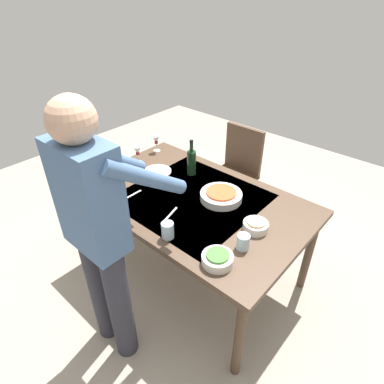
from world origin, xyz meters
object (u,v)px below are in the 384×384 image
Objects in this scene: serving_bowl_pasta at (221,196)px; water_cup_near_left at (168,230)px; side_bowl_salad at (217,259)px; wine_bottle at (191,162)px; dining_table at (192,205)px; chair_near at (237,168)px; wine_glass_left at (156,141)px; wine_glass_right at (137,152)px; person_server at (99,230)px; dinner_plate_near at (157,172)px; side_bowl_bread at (256,225)px; water_cup_near_right at (243,242)px.

water_cup_near_left is at bearing 90.21° from serving_bowl_pasta.
wine_bottle is at bearing -40.06° from side_bowl_salad.
chair_near is at bearing -76.31° from dining_table.
wine_glass_left is 0.26m from wine_glass_right.
person_server is 11.19× the size of wine_glass_left.
person_server reaches higher than wine_bottle.
wine_bottle is at bearing -143.55° from dinner_plate_near.
dining_table is 0.47m from water_cup_near_left.
water_cup_near_left reaches higher than dinner_plate_near.
dinner_plate_near is (0.99, -0.09, -0.03)m from side_bowl_bread.
wine_glass_right reaches higher than side_bowl_salad.
water_cup_near_right is at bearing -101.00° from side_bowl_salad.
water_cup_near_left is 1.14× the size of water_cup_near_right.
side_bowl_bread is (-0.36, -0.42, -0.02)m from water_cup_near_left.
side_bowl_salad reaches higher than dinner_plate_near.
water_cup_near_left reaches higher than water_cup_near_right.
water_cup_near_right is 0.20m from side_bowl_salad.
chair_near is 1.21m from side_bowl_bread.
wine_glass_left is 0.40m from dinner_plate_near.
chair_near reaches higher than water_cup_near_right.
side_bowl_salad is 0.39m from side_bowl_bread.
serving_bowl_pasta is at bearing -98.22° from person_server.
wine_glass_left reaches higher than dinner_plate_near.
chair_near is 3.96× the size of dinner_plate_near.
wine_glass_left is 0.50× the size of serving_bowl_pasta.
wine_bottle is at bearing -75.55° from person_server.
serving_bowl_pasta is at bearing -178.20° from wine_glass_right.
person_server is (-0.26, 1.70, 0.43)m from chair_near.
side_bowl_bread is at bearing 161.69° from wine_bottle.
water_cup_near_right is 0.20m from side_bowl_bread.
wine_bottle is (0.01, 0.65, 0.33)m from chair_near.
serving_bowl_pasta is at bearing -176.75° from dinner_plate_near.
side_bowl_bread is at bearing 129.80° from chair_near.
wine_bottle is 1.96× the size of wine_glass_right.
wine_glass_left is 0.66× the size of dinner_plate_near.
wine_glass_right is 1.58× the size of water_cup_near_right.
wine_glass_left reaches higher than serving_bowl_pasta.
dining_table is at bearing -18.67° from water_cup_near_right.
chair_near reaches higher than water_cup_near_left.
wine_bottle is 3.11× the size of water_cup_near_right.
wine_glass_left is at bearing -14.00° from serving_bowl_pasta.
serving_bowl_pasta is at bearing 161.80° from wine_bottle.
water_cup_near_right is at bearing 157.53° from wine_glass_left.
chair_near is at bearing -73.51° from water_cup_near_left.
side_bowl_salad is at bearing -140.84° from person_server.
side_bowl_salad is at bearing -175.16° from water_cup_near_left.
serving_bowl_pasta is at bearing -18.42° from side_bowl_bread.
dining_table is 1.84× the size of chair_near.
person_server is 5.71× the size of wine_bottle.
side_bowl_salad is (-0.36, -0.03, -0.02)m from water_cup_near_left.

